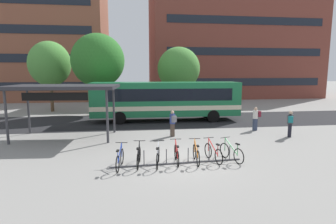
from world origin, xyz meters
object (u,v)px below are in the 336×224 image
object	(u,v)px
parked_bicycle_silver_2	(158,157)
commuter_teal_pack_1	(290,122)
commuter_maroon_pack_2	(256,117)
transit_shelter	(63,88)
parked_bicycle_blue_0	(120,159)
street_tree_0	(50,64)
city_bus	(165,100)
street_tree_1	(179,69)
street_tree_2	(98,61)
parked_bicycle_black_1	(139,157)
commuter_grey_pack_0	(173,122)
parked_bicycle_red_5	(213,153)
parked_bicycle_red_3	(177,155)
parked_bicycle_green_6	(231,153)
parked_bicycle_orange_4	(196,154)

from	to	relation	value
parked_bicycle_silver_2	commuter_teal_pack_1	distance (m)	9.57
commuter_maroon_pack_2	transit_shelter	bearing A→B (deg)	-1.39
parked_bicycle_blue_0	street_tree_0	distance (m)	19.93
parked_bicycle_blue_0	commuter_maroon_pack_2	bearing A→B (deg)	-46.95
city_bus	street_tree_1	distance (m)	8.59
commuter_maroon_pack_2	street_tree_1	bearing A→B (deg)	-79.07
commuter_teal_pack_1	street_tree_2	world-z (taller)	street_tree_2
city_bus	street_tree_2	xyz separation A→B (m)	(-5.80, 4.31, 3.32)
parked_bicycle_black_1	commuter_teal_pack_1	bearing A→B (deg)	-60.98
street_tree_0	commuter_teal_pack_1	bearing A→B (deg)	-37.47
transit_shelter	commuter_grey_pack_0	world-z (taller)	transit_shelter
parked_bicycle_silver_2	commuter_maroon_pack_2	world-z (taller)	commuter_maroon_pack_2
commuter_grey_pack_0	street_tree_2	bearing A→B (deg)	14.86
parked_bicycle_red_5	transit_shelter	xyz separation A→B (m)	(-7.67, 5.46, 2.66)
transit_shelter	street_tree_0	xyz separation A→B (m)	(-4.08, 12.06, 1.79)
parked_bicycle_red_5	commuter_grey_pack_0	size ratio (longest dim) A/B	1.04
parked_bicycle_blue_0	parked_bicycle_silver_2	world-z (taller)	same
commuter_grey_pack_0	commuter_maroon_pack_2	distance (m)	6.07
parked_bicycle_red_5	parked_bicycle_red_3	bearing A→B (deg)	81.25
parked_bicycle_silver_2	commuter_maroon_pack_2	size ratio (longest dim) A/B	1.05
city_bus	commuter_grey_pack_0	world-z (taller)	city_bus
parked_bicycle_red_5	street_tree_2	bearing A→B (deg)	13.39
commuter_grey_pack_0	parked_bicycle_green_6	bearing A→B (deg)	-173.24
city_bus	parked_bicycle_blue_0	bearing A→B (deg)	74.64
transit_shelter	parked_bicycle_silver_2	bearing A→B (deg)	-43.89
parked_bicycle_orange_4	commuter_grey_pack_0	xyz separation A→B (m)	(-0.29, 5.07, 0.56)
parked_bicycle_red_3	street_tree_2	distance (m)	16.48
parked_bicycle_red_3	parked_bicycle_red_5	world-z (taller)	same
commuter_teal_pack_1	parked_bicycle_red_3	bearing A→B (deg)	145.36
parked_bicycle_red_5	commuter_teal_pack_1	bearing A→B (deg)	-68.51
commuter_grey_pack_0	parked_bicycle_blue_0	bearing A→B (deg)	135.79
parked_bicycle_red_3	commuter_teal_pack_1	world-z (taller)	commuter_teal_pack_1
city_bus	transit_shelter	xyz separation A→B (m)	(-6.78, -5.15, 1.27)
parked_bicycle_orange_4	commuter_maroon_pack_2	distance (m)	8.36
parked_bicycle_green_6	commuter_teal_pack_1	size ratio (longest dim) A/B	1.01
parked_bicycle_silver_2	parked_bicycle_red_5	xyz separation A→B (m)	(2.54, 0.25, 0.00)
commuter_grey_pack_0	street_tree_0	bearing A→B (deg)	25.87
parked_bicycle_orange_4	commuter_grey_pack_0	bearing A→B (deg)	7.63
parked_bicycle_red_3	street_tree_2	xyz separation A→B (m)	(-5.00, 14.98, 4.71)
transit_shelter	commuter_grey_pack_0	bearing A→B (deg)	-0.04
transit_shelter	commuter_grey_pack_0	distance (m)	6.91
commuter_maroon_pack_2	street_tree_1	size ratio (longest dim) A/B	0.24
parked_bicycle_black_1	commuter_maroon_pack_2	world-z (taller)	commuter_maroon_pack_2
commuter_maroon_pack_2	city_bus	bearing A→B (deg)	-42.47
city_bus	street_tree_2	bearing A→B (deg)	-35.43
transit_shelter	commuter_maroon_pack_2	bearing A→B (deg)	6.66
parked_bicycle_green_6	commuter_maroon_pack_2	size ratio (longest dim) A/B	1.02
transit_shelter	parked_bicycle_green_6	bearing A→B (deg)	-28.71
city_bus	commuter_grey_pack_0	xyz separation A→B (m)	(-0.21, -5.63, -0.83)
city_bus	parked_bicycle_silver_2	bearing A→B (deg)	82.58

